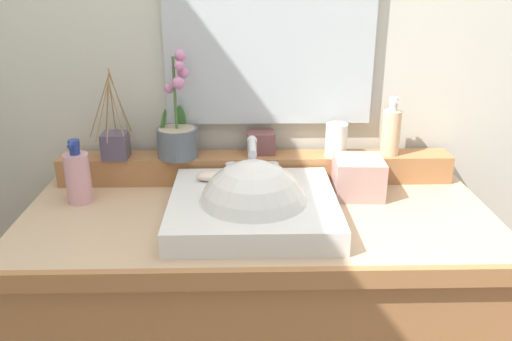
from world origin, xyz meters
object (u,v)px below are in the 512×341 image
object	(u,v)px
soap_dispenser	(391,131)
trinket_box	(261,143)
potted_plant	(177,134)
tissue_box	(358,177)
soap_bar	(210,176)
tumbler_cup	(336,140)
sink_basin	(253,213)
reed_diffuser	(115,144)
lotion_bottle	(78,176)

from	to	relation	value
soap_dispenser	trinket_box	world-z (taller)	soap_dispenser
potted_plant	soap_dispenser	bearing A→B (deg)	0.49
trinket_box	tissue_box	world-z (taller)	trinket_box
soap_dispenser	soap_bar	bearing A→B (deg)	-164.66
tissue_box	tumbler_cup	bearing A→B (deg)	116.37
tissue_box	sink_basin	bearing A→B (deg)	-152.12
trinket_box	sink_basin	bearing A→B (deg)	-97.41
sink_basin	tissue_box	world-z (taller)	sink_basin
sink_basin	tumbler_cup	size ratio (longest dim) A/B	4.30
trinket_box	potted_plant	bearing A→B (deg)	-175.83
soap_bar	tissue_box	world-z (taller)	tissue_box
soap_dispenser	reed_diffuser	bearing A→B (deg)	-179.10
potted_plant	tumbler_cup	distance (m)	0.45
tumbler_cup	trinket_box	distance (m)	0.22
soap_dispenser	reed_diffuser	world-z (taller)	reed_diffuser
reed_diffuser	lotion_bottle	xyz separation A→B (m)	(-0.08, -0.12, -0.05)
soap_bar	potted_plant	world-z (taller)	potted_plant
soap_dispenser	tumbler_cup	xyz separation A→B (m)	(-0.16, -0.01, -0.02)
soap_dispenser	tissue_box	xyz separation A→B (m)	(-0.11, -0.11, -0.10)
potted_plant	soap_dispenser	size ratio (longest dim) A/B	1.79
sink_basin	trinket_box	distance (m)	0.30
sink_basin	potted_plant	size ratio (longest dim) A/B	1.37
tissue_box	trinket_box	bearing A→B (deg)	153.82
tissue_box	soap_bar	bearing A→B (deg)	-175.53
sink_basin	tumbler_cup	bearing A→B (deg)	46.05
reed_diffuser	tissue_box	distance (m)	0.68
soap_bar	potted_plant	size ratio (longest dim) A/B	0.23
soap_dispenser	tumbler_cup	distance (m)	0.16
tumbler_cup	tissue_box	bearing A→B (deg)	-63.63
sink_basin	potted_plant	distance (m)	0.35
reed_diffuser	trinket_box	xyz separation A→B (m)	(0.41, 0.03, -0.01)
trinket_box	tissue_box	size ratio (longest dim) A/B	0.61
soap_dispenser	trinket_box	size ratio (longest dim) A/B	2.11
soap_dispenser	lotion_bottle	xyz separation A→B (m)	(-0.85, -0.14, -0.08)
soap_bar	potted_plant	bearing A→B (deg)	125.47
potted_plant	lotion_bottle	xyz separation A→B (m)	(-0.25, -0.13, -0.07)
soap_bar	tissue_box	distance (m)	0.40
soap_dispenser	lotion_bottle	size ratio (longest dim) A/B	0.97
lotion_bottle	tissue_box	world-z (taller)	lotion_bottle
lotion_bottle	soap_dispenser	bearing A→B (deg)	9.00
lotion_bottle	soap_bar	bearing A→B (deg)	-0.75
soap_bar	lotion_bottle	world-z (taller)	lotion_bottle
tumbler_cup	trinket_box	bearing A→B (deg)	171.58
sink_basin	trinket_box	world-z (taller)	sink_basin
potted_plant	tumbler_cup	size ratio (longest dim) A/B	3.15
reed_diffuser	trinket_box	bearing A→B (deg)	4.45
tumbler_cup	tissue_box	xyz separation A→B (m)	(0.05, -0.10, -0.07)
reed_diffuser	potted_plant	bearing A→B (deg)	2.30
sink_basin	lotion_bottle	distance (m)	0.48
lotion_bottle	reed_diffuser	bearing A→B (deg)	58.65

